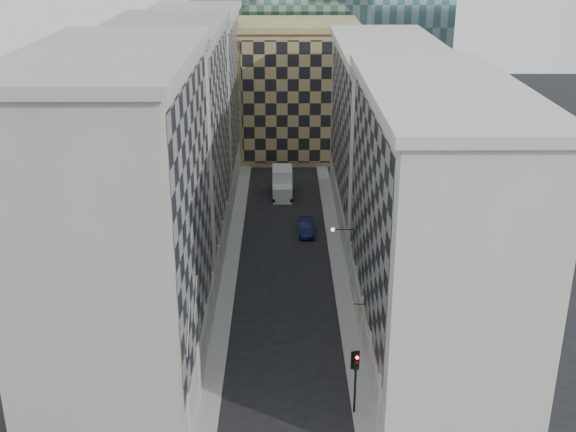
{
  "coord_description": "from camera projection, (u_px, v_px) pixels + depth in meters",
  "views": [
    {
      "loc": [
        -0.16,
        -33.89,
        30.53
      ],
      "look_at": [
        0.2,
        12.77,
        11.96
      ],
      "focal_mm": 45.0,
      "sensor_mm": 36.0,
      "label": 1
    }
  ],
  "objects": [
    {
      "name": "bldg_right_a",
      "position": [
        433.0,
        225.0,
        52.97
      ],
      "size": [
        10.8,
        26.8,
        20.7
      ],
      "color": "beige",
      "rests_on": "ground"
    },
    {
      "name": "shop_sign",
      "position": [
        357.0,
        309.0,
        54.52
      ],
      "size": [
        0.89,
        0.78,
        0.86
      ],
      "rotation": [
        0.0,
        0.0,
        -0.04
      ],
      "color": "black",
      "rests_on": "ground"
    },
    {
      "name": "tan_block",
      "position": [
        298.0,
        89.0,
        102.38
      ],
      "size": [
        16.8,
        14.8,
        18.8
      ],
      "color": "#A38056",
      "rests_on": "ground"
    },
    {
      "name": "bldg_left_c",
      "position": [
        197.0,
        99.0,
        89.8
      ],
      "size": [
        10.8,
        22.8,
        21.7
      ],
      "color": "#A29B92",
      "rests_on": "ground"
    },
    {
      "name": "box_truck",
      "position": [
        282.0,
        184.0,
        88.49
      ],
      "size": [
        2.47,
        5.98,
        3.27
      ],
      "rotation": [
        0.0,
        0.0,
        0.01
      ],
      "color": "silver",
      "rests_on": "ground"
    },
    {
      "name": "flagpoles_left",
      "position": [
        192.0,
        314.0,
        45.35
      ],
      "size": [
        0.1,
        6.33,
        2.33
      ],
      "color": "gray",
      "rests_on": "ground"
    },
    {
      "name": "sidewalk_west",
      "position": [
        231.0,
        264.0,
        70.58
      ],
      "size": [
        1.5,
        100.0,
        0.15
      ],
      "primitive_type": "cube",
      "color": "gray",
      "rests_on": "ground"
    },
    {
      "name": "bldg_right_b",
      "position": [
        384.0,
        134.0,
        78.24
      ],
      "size": [
        10.8,
        28.8,
        19.7
      ],
      "color": "beige",
      "rests_on": "ground"
    },
    {
      "name": "sidewalk_east",
      "position": [
        338.0,
        263.0,
        70.66
      ],
      "size": [
        1.5,
        100.0,
        0.15
      ],
      "primitive_type": "cube",
      "color": "gray",
      "rests_on": "ground"
    },
    {
      "name": "bldg_left_a",
      "position": [
        124.0,
        228.0,
        48.55
      ],
      "size": [
        10.8,
        22.8,
        23.7
      ],
      "color": "#A29B92",
      "rests_on": "ground"
    },
    {
      "name": "bldg_left_b",
      "position": [
        171.0,
        145.0,
        69.17
      ],
      "size": [
        10.8,
        22.8,
        22.7
      ],
      "color": "#9A978F",
      "rests_on": "ground"
    },
    {
      "name": "bracket_lamp",
      "position": [
        335.0,
        230.0,
        62.81
      ],
      "size": [
        1.98,
        0.36,
        0.36
      ],
      "color": "black",
      "rests_on": "ground"
    },
    {
      "name": "traffic_light",
      "position": [
        356.0,
        370.0,
        47.57
      ],
      "size": [
        0.58,
        0.55,
        4.67
      ],
      "rotation": [
        0.0,
        0.0,
        0.26
      ],
      "color": "black",
      "rests_on": "sidewalk_east"
    },
    {
      "name": "dark_car",
      "position": [
        306.0,
        227.0,
        77.58
      ],
      "size": [
        1.64,
        4.62,
        1.52
      ],
      "primitive_type": "imported",
      "rotation": [
        0.0,
        0.0,
        0.01
      ],
      "color": "#0F1637",
      "rests_on": "ground"
    }
  ]
}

